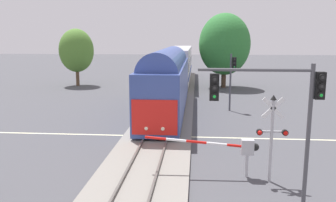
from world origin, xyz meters
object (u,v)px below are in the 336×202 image
commuter_train (175,69)px  traffic_signal_far_side (232,73)px  traffic_signal_near_right (278,100)px  elm_centre_background (225,44)px  crossing_gate_near (236,147)px  crossing_signal_mast (272,130)px  pine_left_background (76,51)px

commuter_train → traffic_signal_far_side: bearing=-59.3°
commuter_train → traffic_signal_far_side: (5.55, -9.35, 0.58)m
traffic_signal_near_right → elm_centre_background: (0.47, 32.27, 1.38)m
traffic_signal_far_side → crossing_gate_near: bearing=-94.7°
traffic_signal_far_side → elm_centre_background: elm_centre_background is taller
crossing_gate_near → elm_centre_background: elm_centre_background is taller
crossing_signal_mast → elm_centre_background: bearing=89.7°
crossing_gate_near → elm_centre_background: (1.61, 29.58, 4.08)m
crossing_signal_mast → pine_left_background: pine_left_background is taller
crossing_gate_near → pine_left_background: size_ratio=0.70×
commuter_train → pine_left_background: 14.61m
traffic_signal_near_right → elm_centre_background: elm_centre_background is taller
commuter_train → elm_centre_background: (5.93, 5.31, 2.72)m
commuter_train → traffic_signal_near_right: bearing=-78.5°
traffic_signal_near_right → elm_centre_background: size_ratio=0.58×
commuter_train → traffic_signal_near_right: size_ratio=7.79×
commuter_train → crossing_signal_mast: commuter_train is taller
crossing_gate_near → traffic_signal_near_right: traffic_signal_near_right is taller
crossing_gate_near → commuter_train: bearing=100.1°
crossing_gate_near → pine_left_background: pine_left_background is taller
crossing_signal_mast → elm_centre_background: elm_centre_background is taller
commuter_train → pine_left_background: pine_left_background is taller
traffic_signal_far_side → traffic_signal_near_right: size_ratio=0.92×
crossing_signal_mast → pine_left_background: size_ratio=0.53×
crossing_gate_near → crossing_signal_mast: 1.84m
elm_centre_background → pine_left_background: elm_centre_background is taller
crossing_signal_mast → traffic_signal_near_right: (-0.33, -2.21, 1.71)m
crossing_gate_near → pine_left_background: bearing=120.8°
traffic_signal_near_right → crossing_signal_mast: bearing=81.4°
traffic_signal_far_side → elm_centre_background: bearing=88.5°
traffic_signal_near_right → pine_left_background: pine_left_background is taller
commuter_train → crossing_signal_mast: 25.43m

